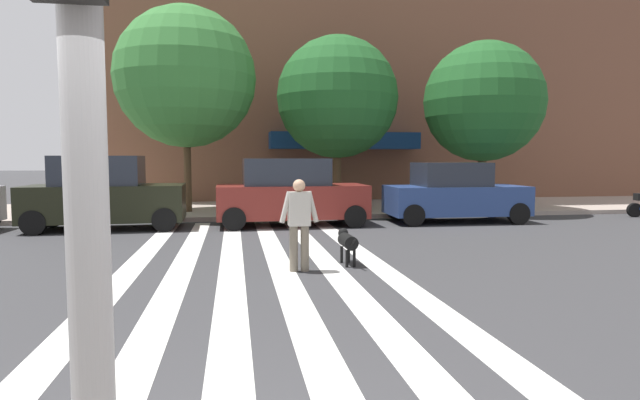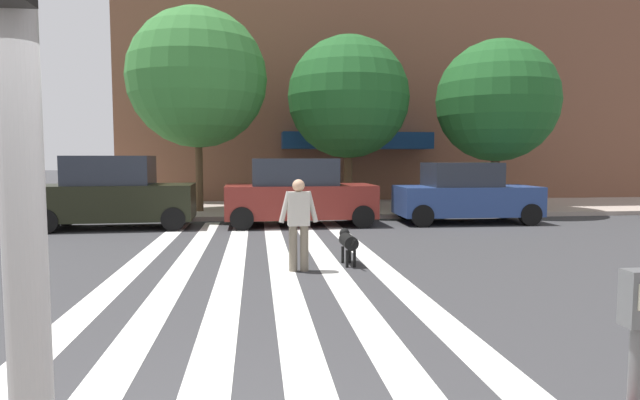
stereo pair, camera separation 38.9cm
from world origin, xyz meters
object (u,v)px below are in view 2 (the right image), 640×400
Objects in this scene: street_tree_middle at (348,98)px; street_tree_further at (497,101)px; parked_car_third_in_line at (298,193)px; pedestrian_dog_walker at (299,220)px; pedestrian_bystander at (486,183)px; parking_meter_third_along at (635,373)px; parked_car_behind_first at (116,194)px; dog_on_leash at (348,241)px; street_tree_nearest at (198,78)px; parked_car_fourth_in_line at (465,194)px.

street_tree_middle is 5.35m from street_tree_further.
parked_car_third_in_line is 2.70× the size of pedestrian_dog_walker.
parking_meter_third_along is at bearing -112.60° from pedestrian_bystander.
parked_car_behind_first is 2.63× the size of pedestrian_bystander.
pedestrian_bystander is (7.73, 9.21, 0.15)m from pedestrian_dog_walker.
pedestrian_bystander is (6.76, 8.75, 0.63)m from dog_on_leash.
parked_car_behind_first is 8.20m from dog_on_leash.
pedestrian_bystander reaches higher than dog_on_leash.
pedestrian_dog_walker is 1.64× the size of dog_on_leash.
dog_on_leash is at bearing -85.52° from parked_car_third_in_line.
parked_car_third_in_line is 7.77m from pedestrian_bystander.
street_tree_further reaches higher than pedestrian_bystander.
dog_on_leash is at bearing -129.40° from street_tree_further.
parking_meter_third_along is at bearing -89.93° from dog_on_leash.
pedestrian_dog_walker is 12.02m from pedestrian_bystander.
parking_meter_third_along is at bearing -87.99° from parked_car_third_in_line.
pedestrian_dog_walker is 1.17m from dog_on_leash.
street_tree_middle is 6.01m from pedestrian_bystander.
dog_on_leash is (0.97, 0.45, -0.48)m from pedestrian_dog_walker.
parked_car_third_in_line is at bearing 94.48° from dog_on_leash.
parking_meter_third_along is at bearing -77.36° from street_tree_nearest.
pedestrian_bystander is (-0.17, 0.32, -2.97)m from street_tree_further.
parked_car_third_in_line is at bearing -179.98° from parked_car_fourth_in_line.
street_tree_middle reaches higher than street_tree_further.
dog_on_leash is at bearing 25.05° from pedestrian_dog_walker.
parked_car_third_in_line reaches higher than dog_on_leash.
street_tree_middle is 10.07m from dog_on_leash.
street_tree_further reaches higher than parked_car_behind_first.
street_tree_nearest reaches higher than dog_on_leash.
street_tree_middle reaches higher than parked_car_behind_first.
street_tree_nearest is at bearing 135.82° from parked_car_third_in_line.
street_tree_further reaches higher than dog_on_leash.
parked_car_fourth_in_line is 9.77m from street_tree_nearest.
parked_car_behind_first is at bearing -179.99° from parked_car_fourth_in_line.
street_tree_further is (10.61, -0.56, -0.70)m from street_tree_nearest.
parked_car_behind_first is 0.71× the size of street_tree_further.
street_tree_nearest is (-8.41, 3.13, 3.86)m from parked_car_fourth_in_line.
pedestrian_bystander is at bearing 117.92° from street_tree_further.
parking_meter_third_along is 14.14m from parked_car_fourth_in_line.
street_tree_further is 6.09× the size of dog_on_leash.
street_tree_further is at bearing -3.05° from street_tree_nearest.
street_tree_nearest is (2.03, 3.13, 3.76)m from parked_car_behind_first.
pedestrian_bystander is at bearing 50.00° from pedestrian_dog_walker.
parked_car_behind_first is 0.97× the size of parked_car_third_in_line.
parked_car_behind_first is 5.30m from street_tree_nearest.
parked_car_behind_first is 4.31× the size of dog_on_leash.
parked_car_behind_first is 0.62× the size of street_tree_nearest.
parked_car_third_in_line is (-0.47, 13.32, -0.07)m from parking_meter_third_along.
street_tree_nearest is 4.26× the size of pedestrian_dog_walker.
street_tree_nearest is 10.55m from pedestrian_dog_walker.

